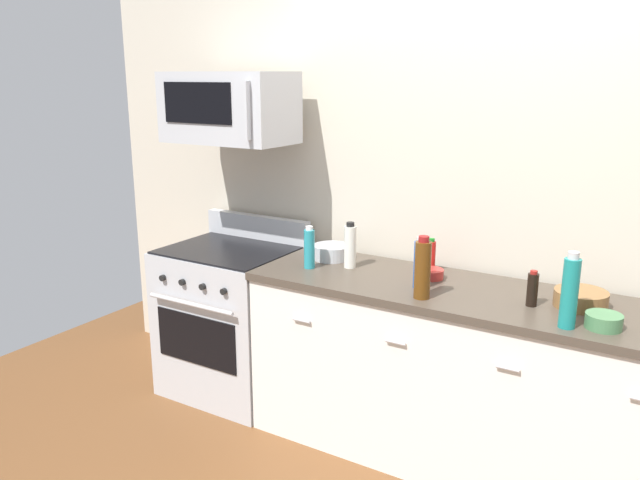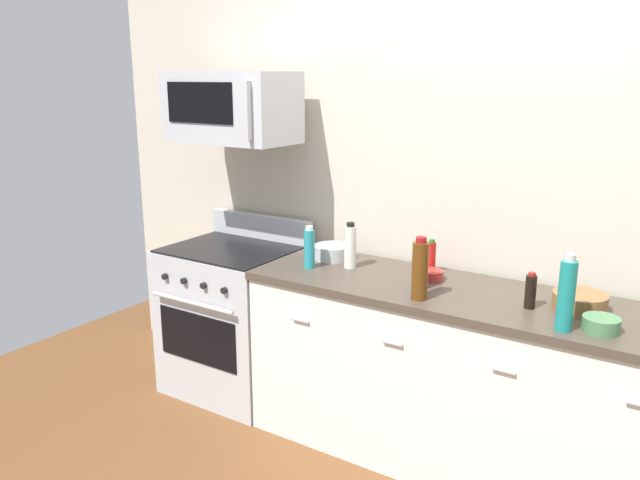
# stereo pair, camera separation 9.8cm
# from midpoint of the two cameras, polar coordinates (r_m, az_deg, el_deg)

# --- Properties ---
(ground_plane) EXTENTS (6.44, 6.44, 0.00)m
(ground_plane) POSITION_cam_midpoint_polar(r_m,az_deg,el_deg) (3.55, 11.94, -18.76)
(ground_plane) COLOR brown
(back_wall) EXTENTS (5.36, 0.10, 2.70)m
(back_wall) POSITION_cam_midpoint_polar(r_m,az_deg,el_deg) (3.42, 15.46, 4.24)
(back_wall) COLOR beige
(back_wall) RESTS_ON ground_plane
(counter_unit) EXTENTS (2.27, 0.66, 0.92)m
(counter_unit) POSITION_cam_midpoint_polar(r_m,az_deg,el_deg) (3.32, 12.36, -12.12)
(counter_unit) COLOR silver
(counter_unit) RESTS_ON ground_plane
(range_oven) EXTENTS (0.76, 0.69, 1.07)m
(range_oven) POSITION_cam_midpoint_polar(r_m,az_deg,el_deg) (4.01, -8.60, -7.00)
(range_oven) COLOR #B7BABF
(range_oven) RESTS_ON ground_plane
(microwave) EXTENTS (0.74, 0.44, 0.40)m
(microwave) POSITION_cam_midpoint_polar(r_m,az_deg,el_deg) (3.77, -8.90, 11.64)
(microwave) COLOR #B7BABF
(bottle_soy_sauce_dark) EXTENTS (0.05, 0.05, 0.17)m
(bottle_soy_sauce_dark) POSITION_cam_midpoint_polar(r_m,az_deg,el_deg) (3.01, 17.61, -4.22)
(bottle_soy_sauce_dark) COLOR black
(bottle_soy_sauce_dark) RESTS_ON countertop_slab
(bottle_vinegar_white) EXTENTS (0.07, 0.07, 0.25)m
(bottle_vinegar_white) POSITION_cam_midpoint_polar(r_m,az_deg,el_deg) (3.43, 1.90, -0.55)
(bottle_vinegar_white) COLOR silver
(bottle_vinegar_white) RESTS_ON countertop_slab
(bottle_wine_amber) EXTENTS (0.08, 0.08, 0.30)m
(bottle_wine_amber) POSITION_cam_midpoint_polar(r_m,az_deg,el_deg) (2.98, 8.25, -2.59)
(bottle_wine_amber) COLOR #59330F
(bottle_wine_amber) RESTS_ON countertop_slab
(bottle_hot_sauce_red) EXTENTS (0.05, 0.05, 0.18)m
(bottle_hot_sauce_red) POSITION_cam_midpoint_polar(r_m,az_deg,el_deg) (3.41, 9.11, -1.41)
(bottle_hot_sauce_red) COLOR #B21914
(bottle_hot_sauce_red) RESTS_ON countertop_slab
(bottle_dish_soap) EXTENTS (0.06, 0.06, 0.23)m
(bottle_dish_soap) POSITION_cam_midpoint_polar(r_m,az_deg,el_deg) (3.42, -1.78, -0.75)
(bottle_dish_soap) COLOR teal
(bottle_dish_soap) RESTS_ON countertop_slab
(bottle_sparkling_teal) EXTENTS (0.07, 0.07, 0.32)m
(bottle_sparkling_teal) POSITION_cam_midpoint_polar(r_m,az_deg,el_deg) (2.78, 20.53, -4.39)
(bottle_sparkling_teal) COLOR #197F7A
(bottle_sparkling_teal) RESTS_ON countertop_slab
(bottle_soda_blue) EXTENTS (0.06, 0.06, 0.26)m
(bottle_soda_blue) POSITION_cam_midpoint_polar(r_m,az_deg,el_deg) (3.12, 8.08, -2.14)
(bottle_soda_blue) COLOR #1E4CA5
(bottle_soda_blue) RESTS_ON countertop_slab
(bowl_wooden_salad) EXTENTS (0.24, 0.24, 0.07)m
(bowl_wooden_salad) POSITION_cam_midpoint_polar(r_m,az_deg,el_deg) (3.08, 21.48, -4.87)
(bowl_wooden_salad) COLOR brown
(bowl_wooden_salad) RESTS_ON countertop_slab
(bowl_green_glaze) EXTENTS (0.15, 0.15, 0.06)m
(bowl_green_glaze) POSITION_cam_midpoint_polar(r_m,az_deg,el_deg) (2.87, 23.17, -6.67)
(bowl_green_glaze) COLOR #477A4C
(bowl_green_glaze) RESTS_ON countertop_slab
(bowl_red_small) EXTENTS (0.13, 0.13, 0.05)m
(bowl_red_small) POSITION_cam_midpoint_polar(r_m,az_deg,el_deg) (3.31, 9.04, -2.98)
(bowl_red_small) COLOR #B72D28
(bowl_red_small) RESTS_ON countertop_slab
(bowl_steel_prep) EXTENTS (0.21, 0.21, 0.08)m
(bowl_steel_prep) POSITION_cam_midpoint_polar(r_m,az_deg,el_deg) (3.60, 0.28, -1.04)
(bowl_steel_prep) COLOR #B2B5BA
(bowl_steel_prep) RESTS_ON countertop_slab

